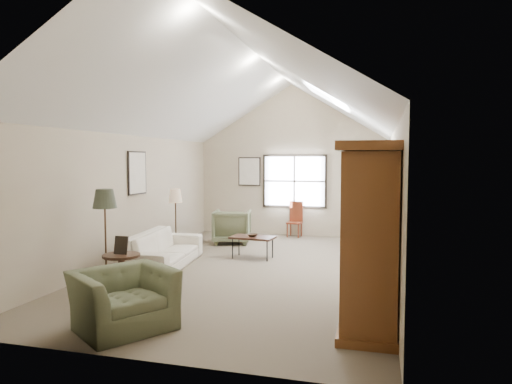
% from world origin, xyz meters
% --- Properties ---
extents(room_shell, '(5.01, 8.01, 4.00)m').
position_xyz_m(room_shell, '(0.00, 0.00, 3.21)').
color(room_shell, '#736752').
rests_on(room_shell, ground).
extents(window, '(1.72, 0.08, 1.42)m').
position_xyz_m(window, '(0.10, 3.96, 1.45)').
color(window, black).
rests_on(window, room_shell).
extents(skylight, '(0.80, 1.20, 0.52)m').
position_xyz_m(skylight, '(1.30, 0.90, 3.22)').
color(skylight, white).
rests_on(skylight, room_shell).
extents(wall_art, '(1.97, 3.71, 0.88)m').
position_xyz_m(wall_art, '(-1.88, 1.94, 1.73)').
color(wall_art, black).
rests_on(wall_art, room_shell).
extents(armoire, '(0.60, 1.50, 2.20)m').
position_xyz_m(armoire, '(2.18, -2.40, 1.10)').
color(armoire, brown).
rests_on(armoire, ground).
extents(tv_alcove, '(0.32, 1.30, 2.10)m').
position_xyz_m(tv_alcove, '(2.34, 1.60, 1.15)').
color(tv_alcove, white).
rests_on(tv_alcove, ground).
extents(media_console, '(0.34, 1.18, 0.60)m').
position_xyz_m(media_console, '(2.32, 1.60, 0.30)').
color(media_console, '#382316').
rests_on(media_console, ground).
extents(tv_panel, '(0.05, 0.90, 0.55)m').
position_xyz_m(tv_panel, '(2.32, 1.60, 0.92)').
color(tv_panel, black).
rests_on(tv_panel, media_console).
extents(sofa, '(1.12, 2.35, 0.66)m').
position_xyz_m(sofa, '(-1.63, -0.27, 0.33)').
color(sofa, white).
rests_on(sofa, ground).
extents(armchair_near, '(1.40, 1.43, 0.71)m').
position_xyz_m(armchair_near, '(-0.65, -3.27, 0.35)').
color(armchair_near, '#565C40').
rests_on(armchair_near, ground).
extents(armchair_far, '(1.02, 1.04, 0.81)m').
position_xyz_m(armchair_far, '(-1.14, 2.42, 0.40)').
color(armchair_far, '#5D6546').
rests_on(armchair_far, ground).
extents(coffee_table, '(0.92, 0.56, 0.45)m').
position_xyz_m(coffee_table, '(-0.21, 0.90, 0.23)').
color(coffee_table, '#3C2318').
rests_on(coffee_table, ground).
extents(bowl, '(0.23, 0.23, 0.05)m').
position_xyz_m(bowl, '(-0.21, 0.90, 0.48)').
color(bowl, '#372316').
rests_on(bowl, coffee_table).
extents(side_table, '(0.62, 0.62, 0.57)m').
position_xyz_m(side_table, '(-1.53, -1.87, 0.28)').
color(side_table, '#382217').
rests_on(side_table, ground).
extents(side_chair, '(0.40, 0.40, 0.92)m').
position_xyz_m(side_chair, '(0.15, 3.70, 0.46)').
color(side_chair, maroon).
rests_on(side_chair, ground).
extents(tripod_lamp, '(0.67, 0.67, 1.81)m').
position_xyz_m(tripod_lamp, '(2.03, 3.57, 0.91)').
color(tripod_lamp, white).
rests_on(tripod_lamp, ground).
extents(dark_lamp, '(0.42, 0.42, 1.58)m').
position_xyz_m(dark_lamp, '(-1.93, -1.67, 0.79)').
color(dark_lamp, '#2A2E20').
rests_on(dark_lamp, ground).
extents(tan_lamp, '(0.31, 0.31, 1.42)m').
position_xyz_m(tan_lamp, '(-1.93, 0.93, 0.71)').
color(tan_lamp, tan).
rests_on(tan_lamp, ground).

